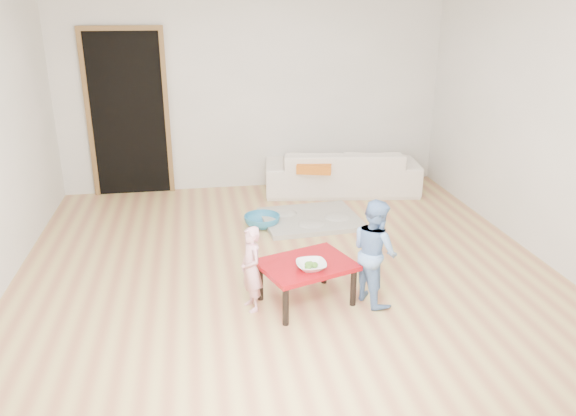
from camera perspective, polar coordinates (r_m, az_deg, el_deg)
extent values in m
cube|color=#B9784F|center=(5.44, -0.35, -5.71)|extent=(5.00, 5.00, 0.01)
cube|color=beige|center=(7.45, -3.53, 11.88)|extent=(5.00, 0.02, 2.60)
cube|color=beige|center=(5.93, 24.45, 7.96)|extent=(0.02, 5.00, 2.60)
imported|color=white|center=(7.43, 5.46, 3.82)|extent=(2.07, 1.04, 0.58)
cube|color=orange|center=(7.05, 2.73, 4.24)|extent=(0.51, 0.48, 0.11)
imported|color=white|center=(4.51, 2.37, -5.87)|extent=(0.24, 0.24, 0.06)
imported|color=#E6697F|center=(4.55, -3.76, -6.20)|extent=(0.24, 0.30, 0.72)
imported|color=#5883CC|center=(4.68, 8.80, -4.39)|extent=(0.45, 0.52, 0.90)
imported|color=teal|center=(6.31, -2.65, -1.32)|extent=(0.40, 0.40, 0.13)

